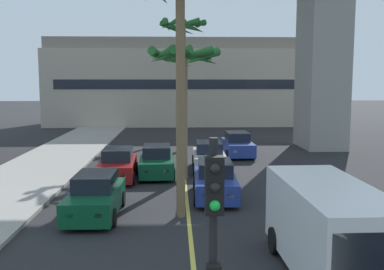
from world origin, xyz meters
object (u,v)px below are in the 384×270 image
(car_queue_third, at_px, (118,165))
(palm_tree_mid_median, at_px, (181,65))
(car_queue_front, at_px, (157,162))
(car_queue_fourth, at_px, (237,145))
(delivery_van, at_px, (328,227))
(palm_tree_far_median, at_px, (183,45))
(palm_tree_near_median, at_px, (181,15))
(traffic_light_median_near, at_px, (213,249))
(palm_tree_farthest_median, at_px, (184,67))
(car_queue_fifth, at_px, (209,157))
(car_queue_sixth, at_px, (215,181))
(car_queue_second, at_px, (95,196))

(car_queue_third, bearing_deg, palm_tree_mid_median, 78.28)
(car_queue_front, bearing_deg, car_queue_fourth, 49.25)
(delivery_van, bearing_deg, palm_tree_far_median, 99.03)
(car_queue_third, height_order, palm_tree_near_median, palm_tree_near_median)
(car_queue_fourth, xyz_separation_m, delivery_van, (-0.26, -18.13, 0.57))
(traffic_light_median_near, bearing_deg, palm_tree_farthest_median, 90.23)
(car_queue_fourth, relative_size, delivery_van, 0.78)
(palm_tree_near_median, bearing_deg, car_queue_fifth, 78.86)
(car_queue_front, distance_m, palm_tree_mid_median, 16.38)
(palm_tree_mid_median, bearing_deg, car_queue_third, -101.72)
(car_queue_fourth, xyz_separation_m, palm_tree_near_median, (-3.88, -13.00, 6.47))
(car_queue_front, relative_size, car_queue_third, 1.00)
(car_queue_fourth, distance_m, car_queue_sixth, 10.71)
(car_queue_front, xyz_separation_m, car_queue_fifth, (2.84, 1.30, 0.00))
(delivery_van, distance_m, palm_tree_mid_median, 28.26)
(delivery_van, bearing_deg, traffic_light_median_near, -123.81)
(car_queue_fifth, bearing_deg, palm_tree_mid_median, 95.62)
(car_queue_fifth, xyz_separation_m, palm_tree_near_median, (-1.66, -8.43, 6.47))
(car_queue_third, bearing_deg, car_queue_fifth, 24.40)
(car_queue_third, bearing_deg, car_queue_fourth, 43.95)
(delivery_van, height_order, palm_tree_mid_median, palm_tree_mid_median)
(traffic_light_median_near, bearing_deg, car_queue_fifth, 85.79)
(car_queue_sixth, bearing_deg, palm_tree_near_median, -119.72)
(palm_tree_near_median, bearing_deg, palm_tree_farthest_median, 87.88)
(car_queue_third, bearing_deg, car_queue_second, -90.44)
(car_queue_fifth, relative_size, palm_tree_far_median, 0.45)
(car_queue_second, relative_size, palm_tree_farthest_median, 0.62)
(palm_tree_near_median, bearing_deg, palm_tree_mid_median, 89.30)
(car_queue_sixth, xyz_separation_m, palm_tree_near_median, (-1.47, -2.57, 6.47))
(car_queue_third, height_order, palm_tree_far_median, palm_tree_far_median)
(car_queue_front, bearing_deg, car_queue_third, -156.05)
(traffic_light_median_near, bearing_deg, car_queue_fourth, 81.17)
(car_queue_front, height_order, palm_tree_near_median, palm_tree_near_median)
(car_queue_fourth, bearing_deg, palm_tree_far_median, 144.64)
(car_queue_third, xyz_separation_m, traffic_light_median_near, (3.38, -16.38, 1.99))
(palm_tree_mid_median, bearing_deg, delivery_van, -83.09)
(car_queue_sixth, height_order, palm_tree_farthest_median, palm_tree_farthest_median)
(car_queue_third, height_order, car_queue_fourth, same)
(car_queue_fourth, xyz_separation_m, car_queue_fifth, (-2.22, -4.57, 0.00))
(car_queue_sixth, bearing_deg, car_queue_second, -153.05)
(delivery_van, distance_m, palm_tree_near_median, 8.62)
(car_queue_front, distance_m, delivery_van, 13.18)
(car_queue_third, bearing_deg, palm_tree_near_median, -63.80)
(car_queue_fourth, bearing_deg, palm_tree_near_median, -106.63)
(car_queue_sixth, relative_size, palm_tree_near_median, 0.48)
(car_queue_sixth, distance_m, traffic_light_median_near, 12.87)
(palm_tree_farthest_median, bearing_deg, car_queue_fourth, 61.70)
(car_queue_front, height_order, palm_tree_farthest_median, palm_tree_farthest_median)
(car_queue_fifth, bearing_deg, delivery_van, -81.77)
(car_queue_front, height_order, car_queue_fourth, same)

